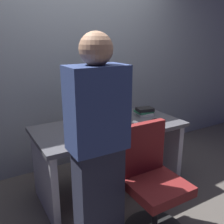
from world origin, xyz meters
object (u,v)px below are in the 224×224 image
at_px(cup_near_keyboard, 73,133).
at_px(cell_phone, 158,121).
at_px(book_stack, 145,111).
at_px(office_chair, 152,186).
at_px(monitor, 107,96).
at_px(desk, 110,145).
at_px(keyboard, 113,129).
at_px(mouse, 135,123).
at_px(person_at_desk, 98,149).

height_order(cup_near_keyboard, cell_phone, cup_near_keyboard).
bearing_deg(book_stack, cup_near_keyboard, -166.54).
bearing_deg(office_chair, monitor, 84.87).
height_order(desk, office_chair, office_chair).
xyz_separation_m(keyboard, mouse, (0.28, 0.03, 0.01)).
xyz_separation_m(keyboard, book_stack, (0.55, 0.23, 0.04)).
bearing_deg(cup_near_keyboard, person_at_desk, -90.40).
relative_size(keyboard, book_stack, 2.12).
height_order(monitor, mouse, monitor).
height_order(office_chair, keyboard, office_chair).
height_order(keyboard, cup_near_keyboard, cup_near_keyboard).
xyz_separation_m(desk, mouse, (0.24, -0.12, 0.24)).
distance_m(desk, monitor, 0.52).
xyz_separation_m(keyboard, cell_phone, (0.55, -0.02, -0.01)).
height_order(desk, book_stack, book_stack).
height_order(keyboard, cell_phone, keyboard).
bearing_deg(desk, cup_near_keyboard, -161.93).
relative_size(person_at_desk, book_stack, 8.07).
bearing_deg(mouse, monitor, 118.22).
relative_size(desk, cup_near_keyboard, 14.93).
relative_size(office_chair, cell_phone, 6.53).
height_order(office_chair, person_at_desk, person_at_desk).
bearing_deg(monitor, person_at_desk, -122.93).
bearing_deg(desk, book_stack, 9.16).
distance_m(monitor, cup_near_keyboard, 0.66).
bearing_deg(keyboard, desk, 73.59).
bearing_deg(mouse, keyboard, -174.78).
bearing_deg(mouse, cell_phone, -9.17).
distance_m(office_chair, cell_phone, 0.82).
height_order(desk, cell_phone, cell_phone).
relative_size(person_at_desk, monitor, 3.03).
xyz_separation_m(person_at_desk, book_stack, (0.97, 0.72, -0.05)).
bearing_deg(person_at_desk, keyboard, 49.83).
relative_size(office_chair, person_at_desk, 0.57).
bearing_deg(office_chair, person_at_desk, 171.06).
bearing_deg(book_stack, mouse, -143.37).
distance_m(cup_near_keyboard, book_stack, 0.99).
relative_size(person_at_desk, cell_phone, 11.38).
relative_size(keyboard, cup_near_keyboard, 4.23).
bearing_deg(cell_phone, person_at_desk, -159.63).
relative_size(office_chair, keyboard, 2.19).
height_order(keyboard, book_stack, book_stack).
bearing_deg(monitor, book_stack, -13.55).
xyz_separation_m(cup_near_keyboard, book_stack, (0.97, 0.23, -0.01)).
xyz_separation_m(book_stack, cell_phone, (-0.00, -0.24, -0.04)).
xyz_separation_m(desk, monitor, (0.07, 0.19, 0.48)).
height_order(person_at_desk, book_stack, person_at_desk).
distance_m(desk, keyboard, 0.28).
distance_m(monitor, keyboard, 0.43).
distance_m(desk, office_chair, 0.72).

